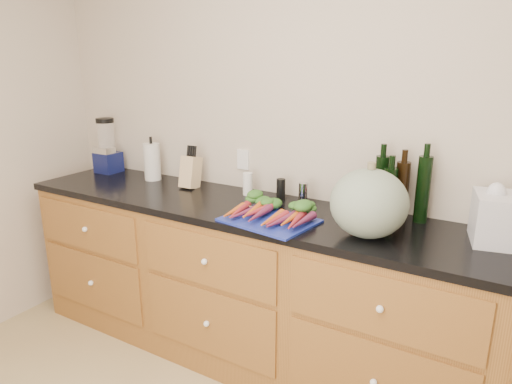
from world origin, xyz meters
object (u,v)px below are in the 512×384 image
Objects in this scene: cutting_board at (269,220)px; squash at (369,203)px; paper_towel at (152,162)px; carrots at (273,212)px; tomato_box at (355,208)px; blender_appliance at (107,149)px; knife_block at (191,172)px.

cutting_board is 0.50m from squash.
carrots is at bearing -14.73° from paper_towel.
cutting_board is 3.06× the size of tomato_box.
blender_appliance is at bearing 169.38° from carrots.
tomato_box is (1.38, 0.01, -0.09)m from paper_towel.
paper_towel is at bearing 165.27° from carrots.
paper_towel is (-1.06, 0.32, 0.12)m from cutting_board.
cutting_board is at bearing -173.16° from squash.
blender_appliance is 0.42m from paper_towel.
tomato_box is (0.32, 0.29, -0.00)m from carrots.
carrots is (0.00, 0.04, 0.03)m from cutting_board.
paper_towel reaches higher than cutting_board.
cutting_board is 1.24× the size of squash.
tomato_box is at bearing 0.38° from blender_appliance.
carrots is 1.76× the size of paper_towel.
cutting_board is at bearing -90.00° from carrots.
paper_towel is (-1.53, 0.26, -0.03)m from squash.
cutting_board is at bearing -12.15° from blender_appliance.
cutting_board is 1.01× the size of carrots.
paper_towel is 1.25× the size of knife_block.
squash is at bearing -7.63° from blender_appliance.
squash reaches higher than paper_towel.
tomato_box is at bearing 118.95° from squash.
cutting_board is 0.05m from carrots.
paper_towel reaches higher than carrots.
blender_appliance reaches higher than carrots.
carrots is at bearing 90.00° from cutting_board.
squash is 1.43× the size of paper_towel.
blender_appliance is at bearing -179.72° from paper_towel.
blender_appliance is 1.80m from tomato_box.
squash is 1.97m from blender_appliance.
paper_towel is at bearing 176.58° from knife_block.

